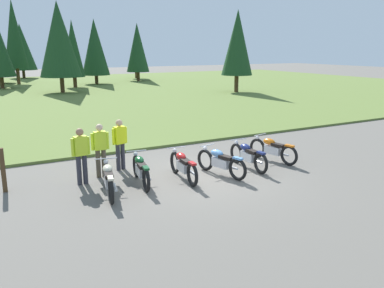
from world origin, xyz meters
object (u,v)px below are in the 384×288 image
(motorcycle_red, at_px, (183,165))
(rider_checking_bike, at_px, (81,153))
(motorcycle_navy, at_px, (248,155))
(trail_marker_post, at_px, (3,170))
(motorcycle_british_green, at_px, (141,170))
(motorcycle_cream, at_px, (109,179))
(motorcycle_orange, at_px, (273,149))
(rider_with_back_turned, at_px, (120,142))
(rider_near_row_end, at_px, (100,147))
(motorcycle_sky_blue, at_px, (221,162))

(motorcycle_red, bearing_deg, rider_checking_bike, 159.71)
(motorcycle_navy, relative_size, trail_marker_post, 1.68)
(motorcycle_british_green, distance_m, motorcycle_navy, 3.71)
(motorcycle_cream, relative_size, motorcycle_orange, 1.00)
(rider_with_back_turned, xyz_separation_m, trail_marker_post, (-3.52, -0.45, -0.32))
(motorcycle_british_green, distance_m, motorcycle_orange, 4.97)
(rider_with_back_turned, bearing_deg, motorcycle_cream, -117.23)
(motorcycle_cream, relative_size, rider_checking_bike, 1.24)
(motorcycle_british_green, bearing_deg, motorcycle_orange, 0.38)
(rider_with_back_turned, relative_size, trail_marker_post, 1.34)
(motorcycle_navy, bearing_deg, motorcycle_red, 179.69)
(rider_near_row_end, bearing_deg, motorcycle_navy, -17.45)
(motorcycle_cream, bearing_deg, motorcycle_red, 4.20)
(motorcycle_sky_blue, relative_size, motorcycle_navy, 0.98)
(motorcycle_navy, xyz_separation_m, rider_checking_bike, (-5.21, 1.04, 0.51))
(motorcycle_red, bearing_deg, motorcycle_cream, -175.80)
(motorcycle_british_green, bearing_deg, rider_near_row_end, 124.70)
(motorcycle_cream, bearing_deg, rider_near_row_end, 80.34)
(motorcycle_cream, relative_size, motorcycle_red, 0.99)
(motorcycle_sky_blue, bearing_deg, rider_near_row_end, 154.10)
(motorcycle_navy, bearing_deg, motorcycle_sky_blue, -170.94)
(motorcycle_red, distance_m, rider_near_row_end, 2.59)
(motorcycle_british_green, xyz_separation_m, trail_marker_post, (-3.56, 1.20, 0.19))
(rider_checking_bike, relative_size, rider_with_back_turned, 1.00)
(motorcycle_cream, distance_m, rider_checking_bike, 1.37)
(motorcycle_orange, height_order, trail_marker_post, trail_marker_post)
(motorcycle_navy, bearing_deg, rider_with_back_turned, 153.34)
(motorcycle_orange, bearing_deg, rider_near_row_end, 168.70)
(motorcycle_red, xyz_separation_m, rider_checking_bike, (-2.79, 1.03, 0.51))
(rider_checking_bike, distance_m, trail_marker_post, 2.12)
(motorcycle_red, distance_m, motorcycle_sky_blue, 1.24)
(rider_near_row_end, distance_m, rider_with_back_turned, 0.91)
(motorcycle_cream, distance_m, motorcycle_sky_blue, 3.60)
(motorcycle_navy, relative_size, motorcycle_orange, 1.01)
(motorcycle_cream, bearing_deg, motorcycle_british_green, 19.78)
(motorcycle_red, xyz_separation_m, trail_marker_post, (-4.85, 1.42, 0.19))
(motorcycle_cream, bearing_deg, motorcycle_navy, 1.93)
(trail_marker_post, bearing_deg, motorcycle_red, -16.37)
(motorcycle_navy, bearing_deg, trail_marker_post, 168.82)
(motorcycle_sky_blue, distance_m, trail_marker_post, 6.28)
(motorcycle_sky_blue, height_order, rider_near_row_end, rider_near_row_end)
(motorcycle_sky_blue, height_order, rider_with_back_turned, rider_with_back_turned)
(motorcycle_navy, bearing_deg, rider_near_row_end, 162.55)
(motorcycle_cream, xyz_separation_m, motorcycle_sky_blue, (3.60, -0.03, 0.00))
(motorcycle_sky_blue, bearing_deg, motorcycle_red, 170.47)
(motorcycle_navy, height_order, trail_marker_post, trail_marker_post)
(motorcycle_red, xyz_separation_m, rider_with_back_turned, (-1.33, 1.87, 0.51))
(motorcycle_orange, distance_m, rider_checking_bike, 6.55)
(rider_near_row_end, bearing_deg, rider_checking_bike, -150.93)
(rider_near_row_end, bearing_deg, motorcycle_sky_blue, -25.90)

